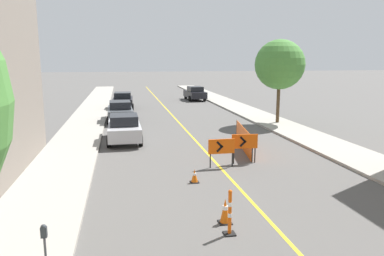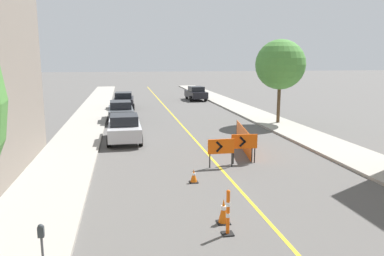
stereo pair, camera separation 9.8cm
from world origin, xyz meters
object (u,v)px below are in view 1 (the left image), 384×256
traffic_cone_fifth (225,211)px  parked_car_curb_far (123,100)px  traffic_cone_farthest (195,176)px  parked_car_curb_mid (120,111)px  delineator_post_rear (230,215)px  parking_meter_near_curb (45,243)px  parked_car_curb_near (124,128)px  parked_car_opposite_side (195,93)px  street_tree_right_near (280,65)px  arrow_barricade_secondary (245,143)px  arrow_barricade_primary (221,147)px

traffic_cone_fifth → parked_car_curb_far: size_ratio=0.17×
traffic_cone_farthest → parked_car_curb_mid: (-2.81, 14.99, 0.54)m
traffic_cone_fifth → traffic_cone_farthest: bearing=92.7°
delineator_post_rear → parking_meter_near_curb: bearing=-157.6°
parking_meter_near_curb → parked_car_curb_near: bearing=83.1°
delineator_post_rear → parked_car_opposite_side: (5.59, 33.25, 0.24)m
delineator_post_rear → street_tree_right_near: 18.66m
parked_car_curb_mid → arrow_barricade_secondary: bearing=-67.8°
traffic_cone_fifth → arrow_barricade_secondary: size_ratio=0.54×
traffic_cone_farthest → arrow_barricade_secondary: bearing=39.1°
parking_meter_near_curb → street_tree_right_near: street_tree_right_near is taller
traffic_cone_farthest → arrow_barricade_secondary: arrow_barricade_secondary is taller
parked_car_curb_far → parked_car_opposite_side: size_ratio=1.00×
traffic_cone_farthest → parked_car_opposite_side: size_ratio=0.12×
arrow_barricade_secondary → parked_car_curb_mid: parked_car_curb_mid is taller
parked_car_curb_near → parked_car_curb_far: (0.02, 14.72, 0.00)m
parked_car_curb_near → street_tree_right_near: size_ratio=0.72×
delineator_post_rear → parked_car_curb_mid: (-2.91, 19.45, 0.24)m
parked_car_curb_far → parked_car_curb_near: bearing=-87.7°
arrow_barricade_primary → delineator_post_rear: bearing=-103.9°
delineator_post_rear → street_tree_right_near: (8.40, 16.24, 3.75)m
arrow_barricade_primary → street_tree_right_near: bearing=54.4°
arrow_barricade_primary → parked_car_curb_far: (-4.12, 20.79, -0.10)m
parked_car_curb_mid → parked_car_curb_far: same height
traffic_cone_farthest → parking_meter_near_curb: parking_meter_near_curb is taller
traffic_cone_fifth → arrow_barricade_primary: arrow_barricade_primary is taller
arrow_barricade_primary → parking_meter_near_curb: 9.96m
arrow_barricade_primary → parked_car_curb_mid: parked_car_curb_mid is taller
delineator_post_rear → street_tree_right_near: bearing=62.7°
arrow_barricade_secondary → parked_car_curb_near: (-5.35, 5.63, -0.17)m
traffic_cone_fifth → traffic_cone_farthest: 3.74m
delineator_post_rear → parked_car_curb_near: (-2.68, 12.33, 0.24)m
parked_car_curb_far → traffic_cone_fifth: bearing=-81.7°
parking_meter_near_curb → traffic_cone_farthest: bearing=55.6°
traffic_cone_fifth → arrow_barricade_secondary: (2.59, 5.98, 0.60)m
traffic_cone_farthest → street_tree_right_near: street_tree_right_near is taller
delineator_post_rear → parking_meter_near_curb: 4.78m
parked_car_curb_far → parked_car_opposite_side: bearing=39.3°
delineator_post_rear → parked_car_curb_far: parked_car_curb_far is taller
delineator_post_rear → arrow_barricade_secondary: arrow_barricade_secondary is taller
traffic_cone_farthest → parked_car_curb_far: 22.74m
parked_car_opposite_side → parking_meter_near_curb: parked_car_opposite_side is taller
parked_car_opposite_side → street_tree_right_near: 17.59m
traffic_cone_fifth → parked_car_curb_mid: (-2.99, 18.72, 0.44)m
traffic_cone_fifth → arrow_barricade_primary: (1.38, 5.53, 0.54)m
parked_car_opposite_side → traffic_cone_farthest: bearing=-104.3°
parked_car_curb_near → street_tree_right_near: street_tree_right_near is taller
arrow_barricade_secondary → parked_car_curb_far: 21.03m
traffic_cone_fifth → arrow_barricade_secondary: arrow_barricade_secondary is taller
parked_car_curb_mid → arrow_barricade_primary: bearing=-73.1°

